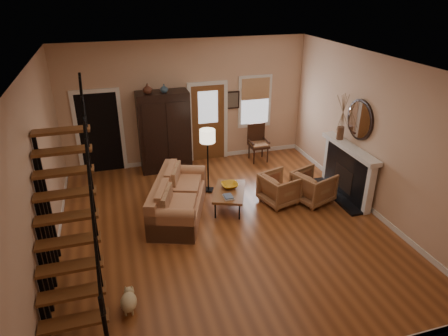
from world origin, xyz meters
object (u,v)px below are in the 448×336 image
object	(u,v)px
sofa	(179,198)
floor_lamp	(208,161)
side_chair	(259,143)
coffee_table	(229,199)
armchair_left	(313,187)
armoire	(164,132)
armchair_right	(280,189)

from	to	relation	value
sofa	floor_lamp	xyz separation A→B (m)	(0.87, 0.86, 0.37)
side_chair	coffee_table	bearing A→B (deg)	-124.55
coffee_table	armchair_left	world-z (taller)	armchair_left
armoire	sofa	world-z (taller)	armoire
armoire	sofa	bearing A→B (deg)	-92.44
armoire	armchair_right	xyz separation A→B (m)	(2.17, -2.53, -0.70)
floor_lamp	armoire	bearing A→B (deg)	116.65
coffee_table	sofa	bearing A→B (deg)	178.73
armchair_left	side_chair	size ratio (longest dim) A/B	0.78
armoire	side_chair	distance (m)	2.61
armoire	coffee_table	xyz separation A→B (m)	(1.02, -2.42, -0.84)
sofa	armchair_left	bearing A→B (deg)	14.38
coffee_table	floor_lamp	world-z (taller)	floor_lamp
coffee_table	side_chair	world-z (taller)	side_chair
armchair_left	floor_lamp	size ratio (longest dim) A/B	0.52
floor_lamp	side_chair	xyz separation A→B (m)	(1.78, 1.33, -0.27)
armoire	armchair_left	size ratio (longest dim) A/B	2.62
sofa	armchair_left	size ratio (longest dim) A/B	2.73
armchair_left	floor_lamp	bearing A→B (deg)	42.05
armchair_left	armchair_right	size ratio (longest dim) A/B	1.04
armchair_right	side_chair	xyz separation A→B (m)	(0.38, 2.33, 0.16)
coffee_table	armoire	bearing A→B (deg)	112.93
coffee_table	armchair_right	xyz separation A→B (m)	(1.15, -0.11, 0.14)
armchair_right	floor_lamp	xyz separation A→B (m)	(-1.41, 1.00, 0.43)
armoire	coffee_table	size ratio (longest dim) A/B	1.91
floor_lamp	side_chair	distance (m)	2.24
armoire	side_chair	size ratio (longest dim) A/B	2.06
coffee_table	armchair_right	distance (m)	1.16
coffee_table	floor_lamp	xyz separation A→B (m)	(-0.26, 0.89, 0.57)
floor_lamp	side_chair	world-z (taller)	floor_lamp
armoire	floor_lamp	size ratio (longest dim) A/B	1.35
sofa	armoire	bearing A→B (deg)	107.29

